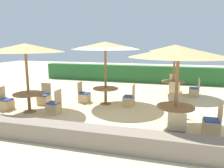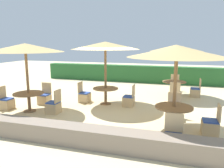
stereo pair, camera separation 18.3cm
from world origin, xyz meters
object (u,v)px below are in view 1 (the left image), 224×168
parasol_front_right (179,52)px  parasol_center (105,46)px  round_table_front_right (175,111)px  patio_chair_center_west (84,97)px  round_table_back_right (173,84)px  patio_chair_back_right_north (173,86)px  parasol_back_right (175,48)px  patio_chair_back_right_east (194,91)px  patio_chair_center_east (129,100)px  round_table_center (106,91)px  patio_chair_front_left_east (54,107)px  patio_chair_back_right_south (174,95)px  parasol_front_left (25,48)px  patio_chair_front_left_west (6,103)px  patio_chair_front_right_east (212,125)px  patio_chair_front_right_south (176,135)px  patio_chair_front_left_north (44,99)px  round_table_front_left (29,97)px  patio_chair_front_right_north (174,111)px

parasol_front_right → parasol_center: size_ratio=1.01×
round_table_front_right → patio_chair_center_west: patio_chair_center_west is taller
round_table_back_right → patio_chair_back_right_north: bearing=88.9°
parasol_back_right → patio_chair_back_right_east: bearing=2.3°
parasol_front_right → patio_chair_center_east: 3.57m
round_table_center → patio_chair_front_left_east: size_ratio=1.18×
round_table_center → patio_chair_back_right_south: (2.92, 1.35, -0.31)m
round_table_center → round_table_front_right: bearing=-37.2°
round_table_center → patio_chair_center_west: bearing=178.5°
parasol_center → patio_chair_front_left_east: size_ratio=3.12×
patio_chair_back_right_north → patio_chair_back_right_east: same height
parasol_center → parasol_front_left: parasol_center is taller
patio_chair_center_west → round_table_back_right: (3.90, 2.43, 0.34)m
round_table_front_right → patio_chair_front_left_west: (-6.57, 0.34, -0.35)m
patio_chair_center_east → parasol_front_left: bearing=116.7°
patio_chair_front_right_east → round_table_back_right: size_ratio=0.79×
patio_chair_front_left_east → round_table_back_right: bearing=-45.7°
patio_chair_front_right_south → patio_chair_front_left_north: size_ratio=1.00×
round_table_center → patio_chair_back_right_south: 3.23m
parasol_front_right → round_table_center: (-2.92, 2.21, -1.83)m
round_table_center → round_table_front_left: size_ratio=0.95×
patio_chair_front_right_south → patio_chair_center_west: same height
patio_chair_front_right_south → patio_chair_center_west: bearing=140.6°
patio_chair_front_right_north → parasol_center: 3.88m
round_table_center → patio_chair_center_east: patio_chair_center_east is taller
patio_chair_back_right_south → patio_chair_front_left_north: (-5.50, -2.11, 0.00)m
patio_chair_front_left_north → patio_chair_back_right_south: bearing=-159.0°
parasol_front_right → round_table_center: parasol_front_right is taller
patio_chair_back_right_east → parasol_front_left: bearing=124.0°
patio_chair_front_right_east → patio_chair_center_west: bearing=65.6°
patio_chair_front_right_east → round_table_front_left: size_ratio=0.80×
patio_chair_back_right_south → patio_chair_front_left_west: same height
round_table_center → patio_chair_front_left_north: patio_chair_front_left_north is taller
parasol_front_right → round_table_center: 4.09m
parasol_front_right → patio_chair_front_right_east: 2.39m
patio_chair_front_right_south → patio_chair_front_right_north: 2.10m
patio_chair_front_left_east → patio_chair_center_west: bearing=-14.4°
patio_chair_front_right_east → round_table_front_left: bearing=86.6°
patio_chair_front_right_south → patio_chair_back_right_north: same height
patio_chair_front_left_east → round_table_front_right: bearing=-95.3°
patio_chair_center_west → patio_chair_back_right_north: 5.25m
parasol_center → round_table_front_right: bearing=-37.2°
patio_chair_front_right_north → patio_chair_back_right_south: (-0.00, 2.48, 0.00)m
parasol_back_right → parasol_front_left: (-5.41, -4.32, 0.07)m
round_table_back_right → patio_chair_front_left_east: bearing=-135.7°
patio_chair_center_west → parasol_back_right: parasol_back_right is taller
parasol_front_left → patio_chair_front_right_north: bearing=7.5°
patio_chair_front_right_north → patio_chair_front_left_east: (-4.42, -0.66, 0.00)m
patio_chair_front_left_north → parasol_front_right: bearing=165.3°
patio_chair_front_left_west → patio_chair_front_left_north: same height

